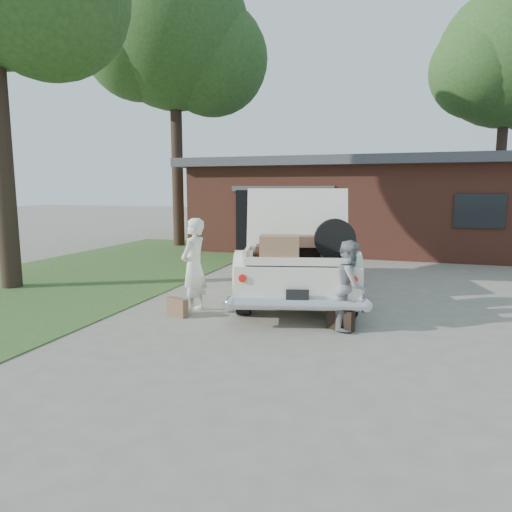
% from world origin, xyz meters
% --- Properties ---
extents(ground, '(90.00, 90.00, 0.00)m').
position_xyz_m(ground, '(0.00, 0.00, 0.00)').
color(ground, gray).
rests_on(ground, ground).
extents(grass_strip, '(6.00, 16.00, 0.02)m').
position_xyz_m(grass_strip, '(-5.50, 3.00, 0.01)').
color(grass_strip, '#2D4C1E').
rests_on(grass_strip, ground).
extents(house, '(12.80, 7.80, 3.30)m').
position_xyz_m(house, '(0.98, 11.47, 1.67)').
color(house, brown).
rests_on(house, ground).
extents(tree_back, '(6.52, 5.67, 10.87)m').
position_xyz_m(tree_back, '(-6.02, 9.44, 7.69)').
color(tree_back, '#38281E').
rests_on(tree_back, ground).
extents(tree_right, '(6.80, 5.92, 10.79)m').
position_xyz_m(tree_right, '(6.45, 16.22, 7.50)').
color(tree_right, '#38281E').
rests_on(tree_right, ground).
extents(sedan, '(3.37, 5.85, 2.25)m').
position_xyz_m(sedan, '(0.22, 2.69, 0.81)').
color(sedan, silver).
rests_on(sedan, ground).
extents(woman_left, '(0.45, 0.66, 1.73)m').
position_xyz_m(woman_left, '(-1.19, 0.61, 0.87)').
color(woman_left, white).
rests_on(woman_left, ground).
extents(woman_right, '(0.55, 0.70, 1.44)m').
position_xyz_m(woman_right, '(1.63, 0.47, 0.72)').
color(woman_right, gray).
rests_on(woman_right, ground).
extents(suitcase_left, '(0.45, 0.27, 0.33)m').
position_xyz_m(suitcase_left, '(-1.37, 0.26, 0.16)').
color(suitcase_left, brown).
rests_on(suitcase_left, ground).
extents(suitcase_right, '(0.46, 0.29, 0.34)m').
position_xyz_m(suitcase_right, '(1.51, 0.35, 0.17)').
color(suitcase_right, black).
rests_on(suitcase_right, ground).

